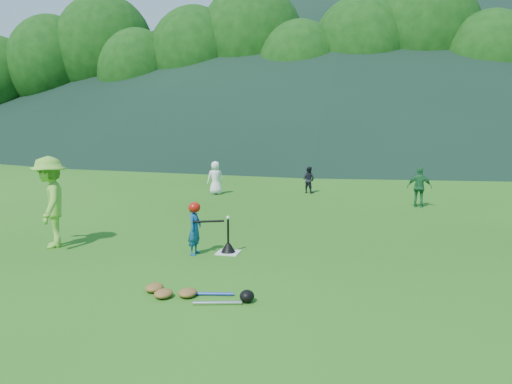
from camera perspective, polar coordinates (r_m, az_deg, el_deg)
ground at (r=10.29m, az=-3.19°, el=-6.97°), size 120.00×120.00×0.00m
home_plate at (r=10.29m, az=-3.19°, el=-6.91°), size 0.45×0.45×0.02m
baseball at (r=10.12m, az=-3.22°, el=-2.94°), size 0.08×0.08×0.08m
batter_child at (r=10.12m, az=-7.01°, el=-4.23°), size 0.27×0.39×1.05m
adult_coach at (r=11.44m, az=-22.46°, el=-1.07°), size 1.24×1.44×1.94m
fielder_a at (r=18.01m, az=-4.66°, el=1.62°), size 0.70×0.63×1.20m
fielder_b at (r=18.43m, az=6.03°, el=1.41°), size 0.58×0.53×0.98m
fielder_c at (r=16.16m, az=18.19°, el=0.52°), size 0.76×0.38×1.24m
batting_tee at (r=10.26m, az=-3.19°, el=-6.27°), size 0.30×0.30×0.68m
batter_gear at (r=10.03m, az=-6.93°, el=-1.89°), size 0.73×0.26×0.41m
equipment_pile at (r=7.91m, az=-7.84°, el=-11.34°), size 1.80×0.61×0.19m
outfield_fence at (r=37.68m, az=8.88°, el=5.25°), size 70.07×0.08×1.33m
tree_line at (r=43.77m, az=9.99°, el=15.51°), size 70.04×11.40×14.82m
distant_hills at (r=92.74m, az=6.82°, el=15.99°), size 155.00×140.00×32.00m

